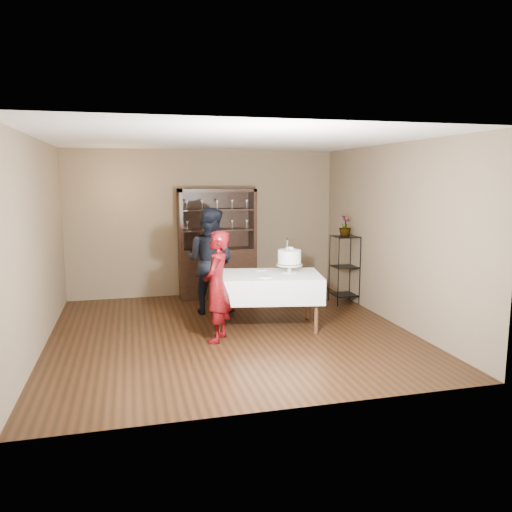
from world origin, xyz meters
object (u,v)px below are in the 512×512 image
object	(u,v)px
cake_table	(266,286)
plant_etagere	(344,267)
man	(210,261)
china_hutch	(217,261)
potted_plant	(345,226)
woman	(217,286)
cake	(289,258)

from	to	relation	value
cake_table	plant_etagere	bearing A→B (deg)	31.49
plant_etagere	man	size ratio (longest dim) A/B	0.70
china_hutch	man	xyz separation A→B (m)	(-0.31, -1.13, 0.20)
cake_table	potted_plant	size ratio (longest dim) A/B	4.87
woman	potted_plant	distance (m)	2.99
cake	potted_plant	world-z (taller)	potted_plant
potted_plant	china_hutch	bearing A→B (deg)	152.85
cake	man	bearing A→B (deg)	137.58
cake_table	man	world-z (taller)	man
woman	potted_plant	xyz separation A→B (m)	(2.51, 1.50, 0.61)
china_hutch	plant_etagere	bearing A→B (deg)	-26.83
cake_table	potted_plant	bearing A→B (deg)	31.50
cake_table	man	distance (m)	1.22
cake_table	cake	world-z (taller)	cake
cake	potted_plant	distance (m)	1.72
china_hutch	cake	distance (m)	2.23
cake_table	potted_plant	distance (m)	2.14
woman	man	world-z (taller)	man
plant_etagere	woman	distance (m)	2.95
cake_table	cake	size ratio (longest dim) A/B	3.29
plant_etagere	cake	distance (m)	1.73
man	potted_plant	size ratio (longest dim) A/B	4.81
plant_etagere	potted_plant	distance (m)	0.72
china_hutch	woman	size ratio (longest dim) A/B	1.33
cake_table	cake	distance (m)	0.55
china_hutch	man	distance (m)	1.18
china_hutch	potted_plant	bearing A→B (deg)	-27.15
cake	woman	bearing A→B (deg)	-157.42
china_hutch	woman	bearing A→B (deg)	-99.89
china_hutch	man	world-z (taller)	china_hutch
potted_plant	woman	bearing A→B (deg)	-149.10
cake	potted_plant	bearing A→B (deg)	37.19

